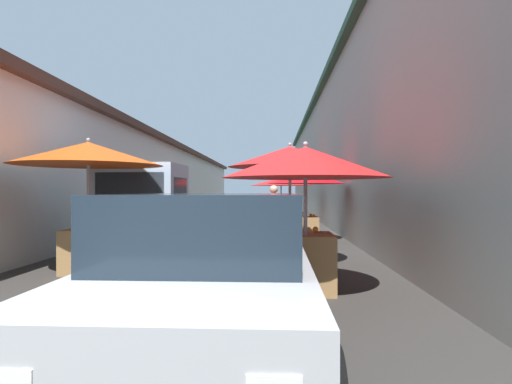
{
  "coord_description": "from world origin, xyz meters",
  "views": [
    {
      "loc": [
        -2.12,
        -1.33,
        1.48
      ],
      "look_at": [
        12.12,
        -0.77,
        1.45
      ],
      "focal_mm": 29.9,
      "sensor_mm": 36.0,
      "label": 1
    }
  ],
  "objects_px": {
    "fruit_stall_far_left": "(306,180)",
    "delivery_truck": "(152,209)",
    "vendor_by_crates": "(274,211)",
    "vendor_in_shade": "(178,205)",
    "hatchback_car": "(211,274)",
    "parked_scooter": "(146,221)",
    "fruit_stall_near_left": "(306,186)",
    "fruit_stall_near_right": "(291,170)",
    "fruit_stall_mid_lane": "(88,169)",
    "fruit_stall_far_right": "(281,185)",
    "plastic_stool": "(196,226)"
  },
  "relations": [
    {
      "from": "fruit_stall_near_left",
      "to": "vendor_by_crates",
      "type": "xyz_separation_m",
      "value": [
        -1.28,
        0.97,
        -0.68
      ]
    },
    {
      "from": "fruit_stall_far_left",
      "to": "delivery_truck",
      "type": "relative_size",
      "value": 0.48
    },
    {
      "from": "vendor_by_crates",
      "to": "plastic_stool",
      "type": "bearing_deg",
      "value": 45.03
    },
    {
      "from": "fruit_stall_near_left",
      "to": "delivery_truck",
      "type": "xyz_separation_m",
      "value": [
        -2.62,
        3.9,
        -0.59
      ]
    },
    {
      "from": "fruit_stall_near_left",
      "to": "vendor_in_shade",
      "type": "xyz_separation_m",
      "value": [
        3.63,
        4.67,
        -0.69
      ]
    },
    {
      "from": "hatchback_car",
      "to": "fruit_stall_far_left",
      "type": "bearing_deg",
      "value": -23.41
    },
    {
      "from": "fruit_stall_mid_lane",
      "to": "delivery_truck",
      "type": "relative_size",
      "value": 0.53
    },
    {
      "from": "fruit_stall_far_left",
      "to": "plastic_stool",
      "type": "bearing_deg",
      "value": 21.03
    },
    {
      "from": "fruit_stall_near_right",
      "to": "fruit_stall_far_right",
      "type": "distance_m",
      "value": 10.6
    },
    {
      "from": "vendor_in_shade",
      "to": "parked_scooter",
      "type": "relative_size",
      "value": 0.97
    },
    {
      "from": "fruit_stall_far_right",
      "to": "delivery_truck",
      "type": "height_order",
      "value": "fruit_stall_far_right"
    },
    {
      "from": "fruit_stall_far_right",
      "to": "hatchback_car",
      "type": "relative_size",
      "value": 0.7
    },
    {
      "from": "fruit_stall_near_left",
      "to": "hatchback_car",
      "type": "relative_size",
      "value": 0.6
    },
    {
      "from": "fruit_stall_far_right",
      "to": "hatchback_car",
      "type": "bearing_deg",
      "value": 176.62
    },
    {
      "from": "fruit_stall_far_right",
      "to": "fruit_stall_mid_lane",
      "type": "relative_size",
      "value": 1.05
    },
    {
      "from": "fruit_stall_far_right",
      "to": "fruit_stall_far_left",
      "type": "height_order",
      "value": "fruit_stall_far_left"
    },
    {
      "from": "vendor_in_shade",
      "to": "fruit_stall_far_right",
      "type": "bearing_deg",
      "value": -55.92
    },
    {
      "from": "fruit_stall_mid_lane",
      "to": "hatchback_car",
      "type": "xyz_separation_m",
      "value": [
        -3.75,
        -2.77,
        -1.15
      ]
    },
    {
      "from": "fruit_stall_near_left",
      "to": "plastic_stool",
      "type": "relative_size",
      "value": 5.38
    },
    {
      "from": "hatchback_car",
      "to": "parked_scooter",
      "type": "relative_size",
      "value": 2.33
    },
    {
      "from": "fruit_stall_near_right",
      "to": "plastic_stool",
      "type": "bearing_deg",
      "value": 27.72
    },
    {
      "from": "hatchback_car",
      "to": "parked_scooter",
      "type": "height_order",
      "value": "hatchback_car"
    },
    {
      "from": "fruit_stall_mid_lane",
      "to": "delivery_truck",
      "type": "height_order",
      "value": "fruit_stall_mid_lane"
    },
    {
      "from": "fruit_stall_far_left",
      "to": "vendor_in_shade",
      "type": "xyz_separation_m",
      "value": [
        10.21,
        4.16,
        -0.7
      ]
    },
    {
      "from": "delivery_truck",
      "to": "fruit_stall_far_left",
      "type": "bearing_deg",
      "value": -139.46
    },
    {
      "from": "vendor_in_shade",
      "to": "delivery_truck",
      "type": "bearing_deg",
      "value": -172.96
    },
    {
      "from": "fruit_stall_near_left",
      "to": "vendor_by_crates",
      "type": "distance_m",
      "value": 1.75
    },
    {
      "from": "fruit_stall_near_left",
      "to": "fruit_stall_near_right",
      "type": "xyz_separation_m",
      "value": [
        -4.24,
        0.64,
        0.28
      ]
    },
    {
      "from": "vendor_in_shade",
      "to": "fruit_stall_near_right",
      "type": "bearing_deg",
      "value": -152.86
    },
    {
      "from": "fruit_stall_far_right",
      "to": "parked_scooter",
      "type": "bearing_deg",
      "value": 135.42
    },
    {
      "from": "hatchback_car",
      "to": "delivery_truck",
      "type": "relative_size",
      "value": 0.79
    },
    {
      "from": "fruit_stall_mid_lane",
      "to": "vendor_in_shade",
      "type": "height_order",
      "value": "fruit_stall_mid_lane"
    },
    {
      "from": "fruit_stall_near_left",
      "to": "parked_scooter",
      "type": "bearing_deg",
      "value": 73.21
    },
    {
      "from": "fruit_stall_near_right",
      "to": "vendor_by_crates",
      "type": "bearing_deg",
      "value": 6.45
    },
    {
      "from": "delivery_truck",
      "to": "vendor_by_crates",
      "type": "bearing_deg",
      "value": -65.43
    },
    {
      "from": "fruit_stall_far_right",
      "to": "delivery_truck",
      "type": "xyz_separation_m",
      "value": [
        -8.98,
        3.26,
        -0.69
      ]
    },
    {
      "from": "fruit_stall_far_left",
      "to": "plastic_stool",
      "type": "relative_size",
      "value": 5.54
    },
    {
      "from": "fruit_stall_far_left",
      "to": "parked_scooter",
      "type": "bearing_deg",
      "value": 30.43
    },
    {
      "from": "fruit_stall_near_right",
      "to": "fruit_stall_mid_lane",
      "type": "relative_size",
      "value": 0.94
    },
    {
      "from": "fruit_stall_near_right",
      "to": "fruit_stall_mid_lane",
      "type": "distance_m",
      "value": 3.81
    },
    {
      "from": "fruit_stall_near_right",
      "to": "hatchback_car",
      "type": "bearing_deg",
      "value": 169.07
    },
    {
      "from": "fruit_stall_near_left",
      "to": "fruit_stall_near_right",
      "type": "bearing_deg",
      "value": 171.46
    },
    {
      "from": "fruit_stall_far_right",
      "to": "fruit_stall_mid_lane",
      "type": "bearing_deg",
      "value": 162.39
    },
    {
      "from": "parked_scooter",
      "to": "vendor_by_crates",
      "type": "bearing_deg",
      "value": -123.58
    },
    {
      "from": "fruit_stall_mid_lane",
      "to": "plastic_stool",
      "type": "relative_size",
      "value": 6.07
    },
    {
      "from": "fruit_stall_near_right",
      "to": "hatchback_car",
      "type": "height_order",
      "value": "fruit_stall_near_right"
    },
    {
      "from": "fruit_stall_far_right",
      "to": "fruit_stall_near_left",
      "type": "bearing_deg",
      "value": -174.21
    },
    {
      "from": "vendor_by_crates",
      "to": "parked_scooter",
      "type": "bearing_deg",
      "value": 56.42
    },
    {
      "from": "vendor_by_crates",
      "to": "fruit_stall_near_left",
      "type": "bearing_deg",
      "value": -37.1
    },
    {
      "from": "vendor_by_crates",
      "to": "vendor_in_shade",
      "type": "relative_size",
      "value": 1.0
    }
  ]
}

